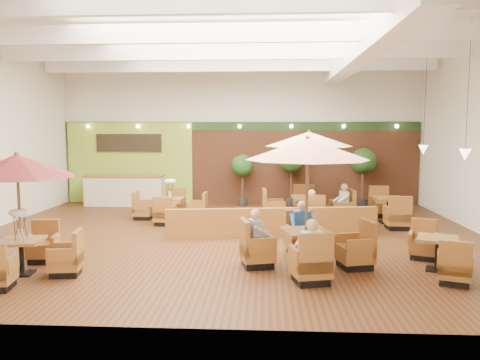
# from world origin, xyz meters

# --- Properties ---
(room) EXTENTS (14.04, 14.00, 5.52)m
(room) POSITION_xyz_m (0.25, 1.22, 3.63)
(room) COLOR #381E0F
(room) RESTS_ON ground
(service_counter) EXTENTS (3.00, 0.75, 1.18)m
(service_counter) POSITION_xyz_m (-4.40, 5.10, 0.58)
(service_counter) COLOR beige
(service_counter) RESTS_ON ground
(booth_divider) EXTENTS (5.74, 0.96, 0.80)m
(booth_divider) POSITION_xyz_m (1.22, -0.00, 0.40)
(booth_divider) COLOR brown
(booth_divider) RESTS_ON ground
(table_0) EXTENTS (2.48, 2.48, 2.47)m
(table_0) POSITION_xyz_m (-3.86, -3.61, 1.68)
(table_0) COLOR brown
(table_0) RESTS_ON ground
(table_1) EXTENTS (2.84, 2.84, 2.78)m
(table_1) POSITION_xyz_m (1.87, -2.81, 1.88)
(table_1) COLOR brown
(table_1) RESTS_ON ground
(table_2) EXTENTS (2.86, 2.86, 2.90)m
(table_2) POSITION_xyz_m (2.34, 1.99, 1.95)
(table_2) COLOR brown
(table_2) RESTS_ON ground
(table_3) EXTENTS (2.39, 2.39, 1.49)m
(table_3) POSITION_xyz_m (-2.07, 2.35, 0.42)
(table_3) COLOR brown
(table_3) RESTS_ON ground
(table_4) EXTENTS (1.01, 2.50, 0.88)m
(table_4) POSITION_xyz_m (4.56, -2.88, 0.34)
(table_4) COLOR brown
(table_4) RESTS_ON ground
(table_5) EXTENTS (0.91, 2.68, 1.01)m
(table_5) POSITION_xyz_m (4.87, 2.21, 0.39)
(table_5) COLOR brown
(table_5) RESTS_ON ground
(topiary_0) EXTENTS (0.85, 0.85, 1.97)m
(topiary_0) POSITION_xyz_m (0.13, 5.30, 1.47)
(topiary_0) COLOR black
(topiary_0) RESTS_ON ground
(topiary_1) EXTENTS (0.97, 0.97, 2.25)m
(topiary_1) POSITION_xyz_m (1.99, 5.30, 1.67)
(topiary_1) COLOR black
(topiary_1) RESTS_ON ground
(topiary_2) EXTENTS (0.96, 0.96, 2.22)m
(topiary_2) POSITION_xyz_m (4.69, 5.30, 1.66)
(topiary_2) COLOR black
(topiary_2) RESTS_ON ground
(diner_0) EXTENTS (0.42, 0.37, 0.78)m
(diner_0) POSITION_xyz_m (1.87, -3.83, 0.75)
(diner_0) COLOR white
(diner_0) RESTS_ON ground
(diner_1) EXTENTS (0.41, 0.34, 0.80)m
(diner_1) POSITION_xyz_m (1.87, -1.80, 0.76)
(diner_1) COLOR #224B94
(diner_1) RESTS_ON ground
(diner_2) EXTENTS (0.40, 0.43, 0.78)m
(diner_2) POSITION_xyz_m (0.85, -2.81, 0.75)
(diner_2) COLOR gray
(diner_2) RESTS_ON ground
(diner_3) EXTENTS (0.39, 0.35, 0.74)m
(diner_3) POSITION_xyz_m (2.34, 0.92, 0.73)
(diner_3) COLOR #224B94
(diner_3) RESTS_ON ground
(diner_4) EXTENTS (0.33, 0.40, 0.79)m
(diner_4) POSITION_xyz_m (3.40, 1.99, 0.75)
(diner_4) COLOR white
(diner_4) RESTS_ON ground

